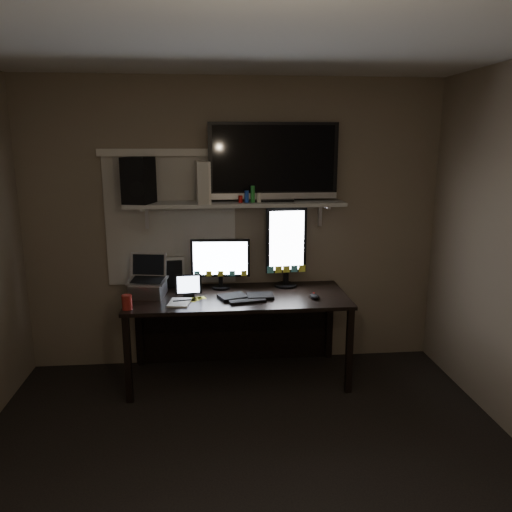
{
  "coord_description": "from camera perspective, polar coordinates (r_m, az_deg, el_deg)",
  "views": [
    {
      "loc": [
        -0.22,
        -2.5,
        1.96
      ],
      "look_at": [
        0.13,
        1.25,
        1.1
      ],
      "focal_mm": 35.0,
      "sensor_mm": 36.0,
      "label": 1
    }
  ],
  "objects": [
    {
      "name": "tv",
      "position": [
        4.2,
        2.0,
        10.68
      ],
      "size": [
        1.08,
        0.21,
        0.64
      ],
      "primitive_type": "cube",
      "rotation": [
        0.0,
        0.0,
        0.01
      ],
      "color": "black",
      "rests_on": "wall_shelf"
    },
    {
      "name": "cup",
      "position": [
        3.89,
        -14.53,
        -5.13
      ],
      "size": [
        0.09,
        0.09,
        0.11
      ],
      "primitive_type": "cylinder",
      "rotation": [
        0.0,
        0.0,
        -0.12
      ],
      "color": "maroon",
      "rests_on": "desk"
    },
    {
      "name": "speaker",
      "position": [
        4.15,
        -13.27,
        8.41
      ],
      "size": [
        0.26,
        0.29,
        0.37
      ],
      "primitive_type": "cube",
      "rotation": [
        0.0,
        0.0,
        -0.3
      ],
      "color": "black",
      "rests_on": "wall_shelf"
    },
    {
      "name": "laptop",
      "position": [
        4.13,
        -12.3,
        -2.34
      ],
      "size": [
        0.34,
        0.3,
        0.34
      ],
      "primitive_type": "cube",
      "rotation": [
        0.0,
        0.0,
        -0.19
      ],
      "color": "#BCBCC1",
      "rests_on": "desk"
    },
    {
      "name": "floor",
      "position": [
        3.19,
        -0.31,
        -25.15
      ],
      "size": [
        3.6,
        3.6,
        0.0
      ],
      "primitive_type": "plane",
      "color": "black",
      "rests_on": "ground"
    },
    {
      "name": "wall_shelf",
      "position": [
        4.16,
        -2.33,
        6.0
      ],
      "size": [
        1.8,
        0.35,
        0.03
      ],
      "primitive_type": "cube",
      "color": "#A9A9A4",
      "rests_on": "back_wall"
    },
    {
      "name": "back_wall",
      "position": [
        4.36,
        -2.43,
        3.47
      ],
      "size": [
        3.6,
        0.0,
        3.6
      ],
      "primitive_type": "plane",
      "rotation": [
        1.57,
        0.0,
        0.0
      ],
      "color": "#706150",
      "rests_on": "floor"
    },
    {
      "name": "sticky_notes",
      "position": [
        4.04,
        -6.71,
        -4.93
      ],
      "size": [
        0.32,
        0.28,
        0.0
      ],
      "primitive_type": null,
      "rotation": [
        0.0,
        0.0,
        0.31
      ],
      "color": "#F3F542",
      "rests_on": "desk"
    },
    {
      "name": "mouse",
      "position": [
        4.06,
        6.71,
        -4.61
      ],
      "size": [
        0.09,
        0.12,
        0.04
      ],
      "primitive_type": "ellipsoid",
      "rotation": [
        0.0,
        0.0,
        0.23
      ],
      "color": "black",
      "rests_on": "desk"
    },
    {
      "name": "tablet",
      "position": [
        4.1,
        -7.72,
        -3.36
      ],
      "size": [
        0.22,
        0.1,
        0.19
      ],
      "primitive_type": "cube",
      "rotation": [
        0.0,
        0.0,
        0.06
      ],
      "color": "black",
      "rests_on": "desk"
    },
    {
      "name": "keyboard",
      "position": [
        4.05,
        -1.1,
        -4.65
      ],
      "size": [
        0.47,
        0.25,
        0.03
      ],
      "primitive_type": "cube",
      "rotation": [
        0.0,
        0.0,
        0.18
      ],
      "color": "black",
      "rests_on": "desk"
    },
    {
      "name": "bottles",
      "position": [
        4.09,
        -0.72,
        7.05
      ],
      "size": [
        0.22,
        0.07,
        0.14
      ],
      "primitive_type": null,
      "rotation": [
        0.0,
        0.0,
        0.09
      ],
      "color": "#A50F0C",
      "rests_on": "wall_shelf"
    },
    {
      "name": "ceiling",
      "position": [
        2.57,
        -0.38,
        24.97
      ],
      "size": [
        3.6,
        3.6,
        0.0
      ],
      "primitive_type": "plane",
      "rotation": [
        3.14,
        0.0,
        0.0
      ],
      "color": "silver",
      "rests_on": "back_wall"
    },
    {
      "name": "game_console",
      "position": [
        4.11,
        -6.06,
        8.4
      ],
      "size": [
        0.13,
        0.29,
        0.33
      ],
      "primitive_type": "cube",
      "rotation": [
        0.0,
        0.0,
        0.15
      ],
      "color": "beige",
      "rests_on": "wall_shelf"
    },
    {
      "name": "file_sorter",
      "position": [
        4.38,
        -9.74,
        -1.89
      ],
      "size": [
        0.21,
        0.1,
        0.26
      ],
      "primitive_type": "cube",
      "rotation": [
        0.0,
        0.0,
        0.06
      ],
      "color": "black",
      "rests_on": "desk"
    },
    {
      "name": "notepad",
      "position": [
        3.97,
        -8.74,
        -5.27
      ],
      "size": [
        0.19,
        0.24,
        0.01
      ],
      "primitive_type": "cube",
      "rotation": [
        0.0,
        0.0,
        -0.15
      ],
      "color": "beige",
      "rests_on": "desk"
    },
    {
      "name": "monitor_portrait",
      "position": [
        4.3,
        3.46,
        1.07
      ],
      "size": [
        0.36,
        0.1,
        0.71
      ],
      "primitive_type": "cube",
      "rotation": [
        0.0,
        0.0,
        0.09
      ],
      "color": "black",
      "rests_on": "desk"
    },
    {
      "name": "desk",
      "position": [
        4.29,
        -2.17,
        -6.3
      ],
      "size": [
        1.8,
        0.75,
        0.73
      ],
      "color": "black",
      "rests_on": "floor"
    },
    {
      "name": "window_blinds",
      "position": [
        4.35,
        -9.7,
        3.93
      ],
      "size": [
        1.1,
        0.02,
        1.1
      ],
      "primitive_type": "cube",
      "color": "#B9B3A6",
      "rests_on": "back_wall"
    },
    {
      "name": "monitor_landscape",
      "position": [
        4.27,
        -4.08,
        -0.87
      ],
      "size": [
        0.5,
        0.08,
        0.44
      ],
      "primitive_type": "cube",
      "rotation": [
        0.0,
        0.0,
        -0.06
      ],
      "color": "black",
      "rests_on": "desk"
    }
  ]
}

